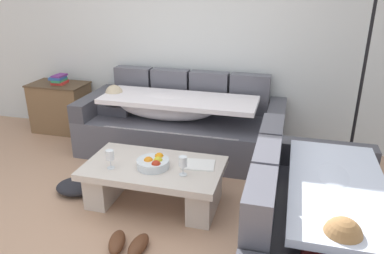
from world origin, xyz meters
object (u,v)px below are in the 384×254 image
(coffee_table, at_px, (154,179))
(floor_lamp, at_px, (359,66))
(wine_glass_near_left, at_px, (110,156))
(open_magazine, at_px, (198,165))
(crumpled_garment, at_px, (78,186))
(side_cabinet, at_px, (61,107))
(couch_along_wall, at_px, (179,125))
(couch_near_window, at_px, (316,228))
(book_stack_on_cabinet, at_px, (59,79))
(pair_of_shoes, at_px, (128,244))
(fruit_bowl, at_px, (154,163))
(wine_glass_near_right, at_px, (183,162))

(coffee_table, xyz_separation_m, floor_lamp, (1.70, 1.11, 0.88))
(wine_glass_near_left, bearing_deg, open_magazine, 19.25)
(open_magazine, bearing_deg, crumpled_garment, 178.77)
(coffee_table, distance_m, side_cabinet, 2.23)
(couch_along_wall, height_order, couch_near_window, same)
(open_magazine, distance_m, side_cabinet, 2.49)
(wine_glass_near_left, relative_size, side_cabinet, 0.23)
(book_stack_on_cabinet, height_order, floor_lamp, floor_lamp)
(floor_lamp, bearing_deg, couch_near_window, -102.62)
(pair_of_shoes, bearing_deg, side_cabinet, 132.62)
(floor_lamp, relative_size, crumpled_garment, 4.88)
(side_cabinet, xyz_separation_m, book_stack_on_cabinet, (0.03, -0.00, 0.38))
(coffee_table, relative_size, wine_glass_near_left, 7.23)
(coffee_table, height_order, wine_glass_near_left, wine_glass_near_left)
(book_stack_on_cabinet, bearing_deg, fruit_bowl, -37.46)
(wine_glass_near_right, bearing_deg, fruit_bowl, 167.38)
(open_magazine, xyz_separation_m, book_stack_on_cabinet, (-2.14, 1.23, 0.31))
(wine_glass_near_right, height_order, open_magazine, wine_glass_near_right)
(floor_lamp, xyz_separation_m, crumpled_garment, (-2.46, -1.13, -1.06))
(fruit_bowl, xyz_separation_m, crumpled_garment, (-0.78, 0.02, -0.36))
(wine_glass_near_left, xyz_separation_m, wine_glass_near_right, (0.63, 0.05, 0.00))
(coffee_table, bearing_deg, couch_along_wall, 95.75)
(crumpled_garment, bearing_deg, book_stack_on_cabinet, 126.55)
(couch_along_wall, bearing_deg, open_magazine, -64.09)
(couch_along_wall, bearing_deg, pair_of_shoes, -85.68)
(coffee_table, xyz_separation_m, side_cabinet, (-1.79, 1.33, 0.08))
(side_cabinet, xyz_separation_m, floor_lamp, (3.49, -0.22, 0.80))
(coffee_table, bearing_deg, wine_glass_near_left, -156.22)
(couch_along_wall, xyz_separation_m, book_stack_on_cabinet, (-1.65, 0.23, 0.36))
(coffee_table, xyz_separation_m, fruit_bowl, (0.02, -0.04, 0.18))
(side_cabinet, height_order, pair_of_shoes, side_cabinet)
(couch_near_window, distance_m, wine_glass_near_left, 1.71)
(fruit_bowl, height_order, floor_lamp, floor_lamp)
(pair_of_shoes, bearing_deg, fruit_bowl, 90.45)
(wine_glass_near_left, xyz_separation_m, crumpled_garment, (-0.44, 0.13, -0.44))
(wine_glass_near_left, bearing_deg, crumpled_garment, 163.49)
(coffee_table, height_order, floor_lamp, floor_lamp)
(couch_near_window, bearing_deg, wine_glass_near_left, 78.40)
(couch_along_wall, distance_m, side_cabinet, 1.69)
(couch_along_wall, height_order, book_stack_on_cabinet, couch_along_wall)
(open_magazine, xyz_separation_m, crumpled_garment, (-1.14, -0.12, -0.33))
(couch_along_wall, relative_size, open_magazine, 8.11)
(fruit_bowl, xyz_separation_m, side_cabinet, (-1.81, 1.37, -0.10))
(floor_lamp, height_order, pair_of_shoes, floor_lamp)
(couch_near_window, height_order, crumpled_garment, couch_near_window)
(couch_near_window, height_order, fruit_bowl, couch_near_window)
(couch_near_window, bearing_deg, wine_glass_near_right, 69.54)
(fruit_bowl, distance_m, side_cabinet, 2.27)
(couch_along_wall, bearing_deg, crumpled_garment, -120.42)
(crumpled_garment, bearing_deg, pair_of_shoes, -38.35)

